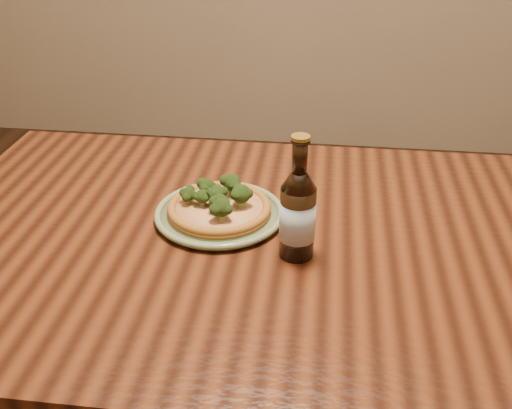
# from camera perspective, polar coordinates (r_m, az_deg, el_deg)

# --- Properties ---
(table) EXTENTS (1.60, 0.90, 0.75)m
(table) POSITION_cam_1_polar(r_m,az_deg,el_deg) (1.23, 5.41, -7.05)
(table) COLOR #47210F
(table) RESTS_ON ground
(plate) EXTENTS (0.27, 0.27, 0.02)m
(plate) POSITION_cam_1_polar(r_m,az_deg,el_deg) (1.24, -3.49, -0.88)
(plate) COLOR #6E7F57
(plate) RESTS_ON table
(pizza) EXTENTS (0.21, 0.21, 0.07)m
(pizza) POSITION_cam_1_polar(r_m,az_deg,el_deg) (1.23, -3.49, -0.13)
(pizza) COLOR #935B21
(pizza) RESTS_ON plate
(beer_bottle) EXTENTS (0.07, 0.07, 0.24)m
(beer_bottle) POSITION_cam_1_polar(r_m,az_deg,el_deg) (1.08, 3.99, -0.84)
(beer_bottle) COLOR black
(beer_bottle) RESTS_ON table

